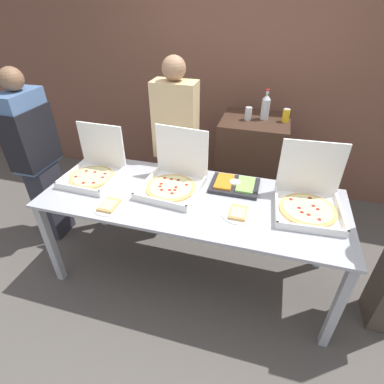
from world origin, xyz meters
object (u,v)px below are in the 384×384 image
Objects in this scene: pizza_box_near_left at (308,199)px; pizza_box_far_left at (94,169)px; pizza_box_far_right at (174,179)px; soda_bottle at (266,106)px; veggie_tray at (235,185)px; paper_plate_front_left at (109,205)px; paper_plate_front_center at (238,213)px; person_guest_plaid at (176,147)px; soda_can_silver at (248,114)px; soda_can_colored at (286,115)px; person_server_vest at (35,152)px.

pizza_box_far_left is at bearing 177.20° from pizza_box_near_left.
pizza_box_near_left is 1.03m from pizza_box_far_right.
pizza_box_far_left is (-0.70, -0.03, -0.00)m from pizza_box_far_right.
soda_bottle is (-0.43, 1.00, 0.33)m from pizza_box_near_left.
soda_bottle reaches higher than veggie_tray.
soda_bottle is at bearing 39.81° from pizza_box_far_left.
pizza_box_near_left reaches higher than paper_plate_front_left.
pizza_box_far_right is 2.09× the size of paper_plate_front_center.
paper_plate_front_left is at bearing 78.00° from person_guest_plaid.
pizza_box_near_left reaches higher than soda_can_silver.
pizza_box_far_right is 0.70m from pizza_box_far_left.
pizza_box_far_left reaches higher than paper_plate_front_center.
soda_can_colored is (1.51, 1.01, 0.27)m from pizza_box_far_left.
person_server_vest is at bearing -154.25° from soda_can_silver.
soda_can_silver is at bearing 57.77° from paper_plate_front_left.
person_server_vest reaches higher than paper_plate_front_center.
person_guest_plaid reaches higher than paper_plate_front_center.
veggie_tray is 0.96m from soda_bottle.
soda_bottle reaches higher than pizza_box_far_right.
veggie_tray is at bearing 103.22° from paper_plate_front_center.
paper_plate_front_center is at bearing -159.60° from pizza_box_near_left.
soda_can_colored is at bearing 35.48° from pizza_box_far_left.
pizza_box_far_right is at bearing -164.11° from veggie_tray.
soda_can_colored is (0.33, 0.85, 0.33)m from veggie_tray.
pizza_box_near_left is at bearing 24.17° from paper_plate_front_center.
veggie_tray is 0.79m from person_guest_plaid.
pizza_box_far_right reaches higher than paper_plate_front_left.
pizza_box_far_right is 1.76× the size of soda_bottle.
paper_plate_front_left is at bearing 65.86° from person_server_vest.
veggie_tray is 1.85m from person_server_vest.
soda_can_silver is (0.83, 1.32, 0.34)m from paper_plate_front_left.
person_server_vest reaches higher than pizza_box_far_right.
paper_plate_front_left is (-1.41, -0.38, -0.07)m from pizza_box_near_left.
veggie_tray is 0.97m from soda_can_colored.
person_guest_plaid is at bearing 111.39° from pizza_box_far_right.
paper_plate_front_center is 1.27m from soda_can_colored.
pizza_box_far_left is 1.28m from paper_plate_front_center.
pizza_box_far_left is at bearing -172.31° from pizza_box_far_right.
pizza_box_far_left is 1.53m from soda_can_silver.
soda_can_silver and soda_can_colored have the same top height.
veggie_tray reaches higher than paper_plate_front_center.
paper_plate_front_left is 1.60m from soda_can_silver.
veggie_tray is 0.86m from soda_can_silver.
person_server_vest reaches higher than pizza_box_near_left.
pizza_box_far_left is 1.90× the size of paper_plate_front_left.
paper_plate_front_center is 1.95× the size of soda_can_silver.
pizza_box_near_left is at bearing 15.21° from paper_plate_front_left.
person_server_vest is (-1.84, -0.08, 0.09)m from veggie_tray.
person_guest_plaid is at bearing -157.84° from soda_can_colored.
pizza_box_near_left reaches higher than veggie_tray.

